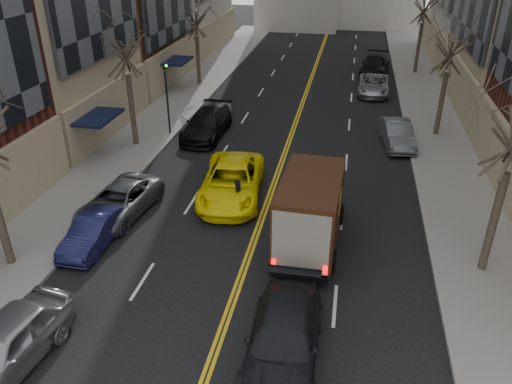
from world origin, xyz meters
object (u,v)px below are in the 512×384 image
(ups_truck, at_px, (311,210))
(taxi, at_px, (232,181))
(pedestrian, at_px, (239,196))
(observer_sedan, at_px, (284,339))

(ups_truck, distance_m, taxi, 5.30)
(pedestrian, bearing_deg, taxi, 32.43)
(taxi, bearing_deg, ups_truck, -45.74)
(observer_sedan, height_order, taxi, taxi)
(ups_truck, relative_size, observer_sedan, 1.13)
(taxi, bearing_deg, pedestrian, -70.62)
(observer_sedan, relative_size, pedestrian, 3.22)
(ups_truck, bearing_deg, observer_sedan, -89.28)
(observer_sedan, xyz_separation_m, taxi, (-3.85, 9.59, 0.06))
(ups_truck, xyz_separation_m, pedestrian, (-3.38, 1.98, -0.80))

